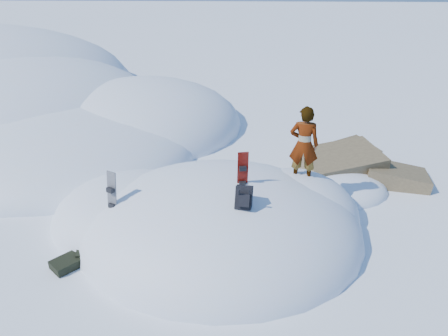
{
  "coord_description": "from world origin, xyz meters",
  "views": [
    {
      "loc": [
        0.41,
        -9.01,
        6.25
      ],
      "look_at": [
        0.07,
        0.3,
        1.68
      ],
      "focal_mm": 35.0,
      "sensor_mm": 36.0,
      "label": 1
    }
  ],
  "objects_px": {
    "snowboard_red": "(243,177)",
    "backpack": "(244,198)",
    "snowboard_dark": "(112,199)",
    "person": "(304,145)"
  },
  "relations": [
    {
      "from": "backpack",
      "to": "snowboard_red",
      "type": "bearing_deg",
      "value": 100.85
    },
    {
      "from": "snowboard_red",
      "to": "backpack",
      "type": "bearing_deg",
      "value": -97.97
    },
    {
      "from": "snowboard_red",
      "to": "snowboard_dark",
      "type": "height_order",
      "value": "snowboard_red"
    },
    {
      "from": "snowboard_red",
      "to": "snowboard_dark",
      "type": "distance_m",
      "value": 3.05
    },
    {
      "from": "snowboard_red",
      "to": "backpack",
      "type": "distance_m",
      "value": 0.89
    },
    {
      "from": "snowboard_red",
      "to": "snowboard_dark",
      "type": "relative_size",
      "value": 0.97
    },
    {
      "from": "snowboard_red",
      "to": "backpack",
      "type": "height_order",
      "value": "snowboard_red"
    },
    {
      "from": "snowboard_dark",
      "to": "person",
      "type": "xyz_separation_m",
      "value": [
        4.51,
        1.38,
        0.85
      ]
    },
    {
      "from": "snowboard_dark",
      "to": "person",
      "type": "relative_size",
      "value": 0.69
    },
    {
      "from": "snowboard_red",
      "to": "snowboard_dark",
      "type": "xyz_separation_m",
      "value": [
        -3.0,
        -0.34,
        -0.44
      ]
    }
  ]
}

